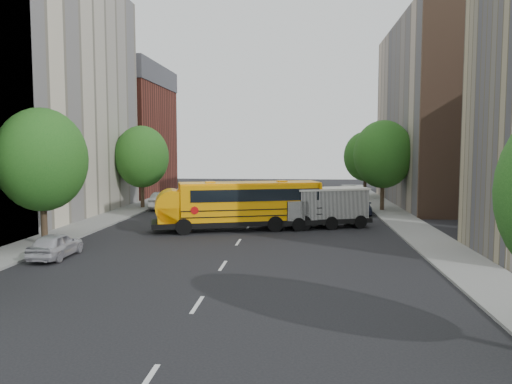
# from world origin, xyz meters

# --- Properties ---
(ground) EXTENTS (120.00, 120.00, 0.00)m
(ground) POSITION_xyz_m (0.00, 0.00, 0.00)
(ground) COLOR black
(ground) RESTS_ON ground
(sidewalk_left) EXTENTS (3.00, 80.00, 0.12)m
(sidewalk_left) POSITION_xyz_m (-11.50, 5.00, 0.06)
(sidewalk_left) COLOR slate
(sidewalk_left) RESTS_ON ground
(sidewalk_right) EXTENTS (3.00, 80.00, 0.12)m
(sidewalk_right) POSITION_xyz_m (11.50, 5.00, 0.06)
(sidewalk_right) COLOR slate
(sidewalk_right) RESTS_ON ground
(lane_markings) EXTENTS (0.15, 64.00, 0.01)m
(lane_markings) POSITION_xyz_m (0.00, 10.00, 0.01)
(lane_markings) COLOR silver
(lane_markings) RESTS_ON ground
(building_left_cream) EXTENTS (10.00, 26.00, 20.00)m
(building_left_cream) POSITION_xyz_m (-18.00, 6.00, 10.00)
(building_left_cream) COLOR beige
(building_left_cream) RESTS_ON ground
(building_left_redbrick) EXTENTS (10.00, 15.00, 13.00)m
(building_left_redbrick) POSITION_xyz_m (-18.00, 28.00, 6.50)
(building_left_redbrick) COLOR maroon
(building_left_redbrick) RESTS_ON ground
(building_right_far) EXTENTS (10.00, 22.00, 18.00)m
(building_right_far) POSITION_xyz_m (18.00, 20.00, 9.00)
(building_right_far) COLOR tan
(building_right_far) RESTS_ON ground
(building_right_sidewall) EXTENTS (10.10, 0.30, 18.00)m
(building_right_sidewall) POSITION_xyz_m (18.00, 9.00, 9.00)
(building_right_sidewall) COLOR brown
(building_right_sidewall) RESTS_ON ground
(street_tree_1) EXTENTS (5.12, 5.12, 7.90)m
(street_tree_1) POSITION_xyz_m (-11.00, -4.00, 4.95)
(street_tree_1) COLOR #38281C
(street_tree_1) RESTS_ON ground
(street_tree_2) EXTENTS (4.99, 4.99, 7.71)m
(street_tree_2) POSITION_xyz_m (-11.00, 14.00, 4.83)
(street_tree_2) COLOR #38281C
(street_tree_2) RESTS_ON ground
(street_tree_4) EXTENTS (5.25, 5.25, 8.10)m
(street_tree_4) POSITION_xyz_m (11.00, 14.00, 5.08)
(street_tree_4) COLOR #38281C
(street_tree_4) RESTS_ON ground
(street_tree_5) EXTENTS (4.86, 4.86, 7.51)m
(street_tree_5) POSITION_xyz_m (11.00, 26.00, 4.70)
(street_tree_5) COLOR #38281C
(street_tree_5) RESTS_ON ground
(school_bus) EXTENTS (12.20, 6.06, 3.37)m
(school_bus) POSITION_xyz_m (-0.57, 2.53, 1.88)
(school_bus) COLOR black
(school_bus) RESTS_ON ground
(safari_truck) EXTENTS (6.98, 4.42, 2.83)m
(safari_truck) POSITION_xyz_m (5.34, 4.06, 1.49)
(safari_truck) COLOR black
(safari_truck) RESTS_ON ground
(parked_car_0) EXTENTS (1.63, 3.91, 1.32)m
(parked_car_0) POSITION_xyz_m (-8.80, -7.02, 0.66)
(parked_car_0) COLOR #B7B5BC
(parked_car_0) RESTS_ON ground
(parked_car_1) EXTENTS (1.82, 4.87, 1.59)m
(parked_car_1) POSITION_xyz_m (-8.80, 13.83, 0.79)
(parked_car_1) COLOR silver
(parked_car_1) RESTS_ON ground
(parked_car_2) EXTENTS (2.69, 5.19, 1.40)m
(parked_car_2) POSITION_xyz_m (-8.80, 18.03, 0.70)
(parked_car_2) COLOR black
(parked_car_2) RESTS_ON ground
(parked_car_4) EXTENTS (2.01, 4.58, 1.53)m
(parked_car_4) POSITION_xyz_m (8.80, 12.01, 0.77)
(parked_car_4) COLOR #353F5D
(parked_car_4) RESTS_ON ground
(parked_car_5) EXTENTS (2.00, 4.76, 1.53)m
(parked_car_5) POSITION_xyz_m (9.04, 24.29, 0.76)
(parked_car_5) COLOR #A9A9A4
(parked_car_5) RESTS_ON ground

